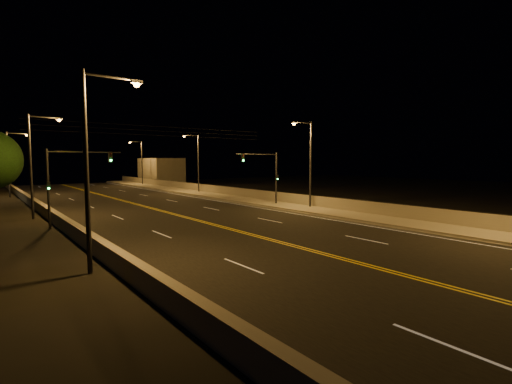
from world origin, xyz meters
TOP-DOWN VIEW (x-y plane):
  - road at (0.00, 20.00)m, footprint 18.00×120.00m
  - sidewalk at (10.80, 20.00)m, footprint 3.60×120.00m
  - curb at (8.93, 20.00)m, footprint 0.14×120.00m
  - parapet_wall at (12.45, 20.00)m, footprint 0.30×120.00m
  - jersey_barrier at (-9.15, 20.00)m, footprint 0.45×120.00m
  - distant_building_right at (16.50, 68.55)m, footprint 6.00×10.00m
  - parapet_rail at (12.45, 20.00)m, footprint 0.06×120.00m
  - lane_markings at (0.00, 19.93)m, footprint 17.32×116.00m
  - streetlight_1 at (11.50, 22.20)m, footprint 2.55×0.28m
  - streetlight_2 at (11.50, 44.30)m, footprint 2.55×0.28m
  - streetlight_3 at (11.50, 66.39)m, footprint 2.55×0.28m
  - streetlight_4 at (-9.90, 13.58)m, footprint 2.55×0.28m
  - streetlight_5 at (-9.90, 31.74)m, footprint 2.55×0.28m
  - streetlight_6 at (-9.90, 54.58)m, footprint 2.55×0.28m
  - traffic_signal_right at (9.94, 26.30)m, footprint 5.11×0.31m
  - traffic_signal_left at (-8.74, 26.30)m, footprint 5.11×0.31m
  - overhead_wires at (0.00, 29.50)m, footprint 22.00×0.03m

SIDE VIEW (x-z plane):
  - road at x=0.00m, z-range 0.00..0.02m
  - lane_markings at x=0.00m, z-range 0.02..0.02m
  - curb at x=8.93m, z-range 0.00..0.15m
  - sidewalk at x=10.80m, z-range 0.00..0.30m
  - jersey_barrier at x=-9.15m, z-range 0.00..0.90m
  - parapet_wall at x=12.45m, z-range 0.30..1.30m
  - parapet_rail at x=12.45m, z-range 1.30..1.36m
  - distant_building_right at x=16.50m, z-range 0.00..5.18m
  - traffic_signal_right at x=9.94m, z-range 0.79..6.33m
  - traffic_signal_left at x=-8.74m, z-range 0.79..6.33m
  - streetlight_1 at x=11.50m, z-range 0.70..9.09m
  - streetlight_2 at x=11.50m, z-range 0.70..9.09m
  - streetlight_3 at x=11.50m, z-range 0.70..9.09m
  - streetlight_4 at x=-9.90m, z-range 0.70..9.09m
  - streetlight_5 at x=-9.90m, z-range 0.70..9.09m
  - streetlight_6 at x=-9.90m, z-range 0.70..9.09m
  - overhead_wires at x=0.00m, z-range 6.98..7.81m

